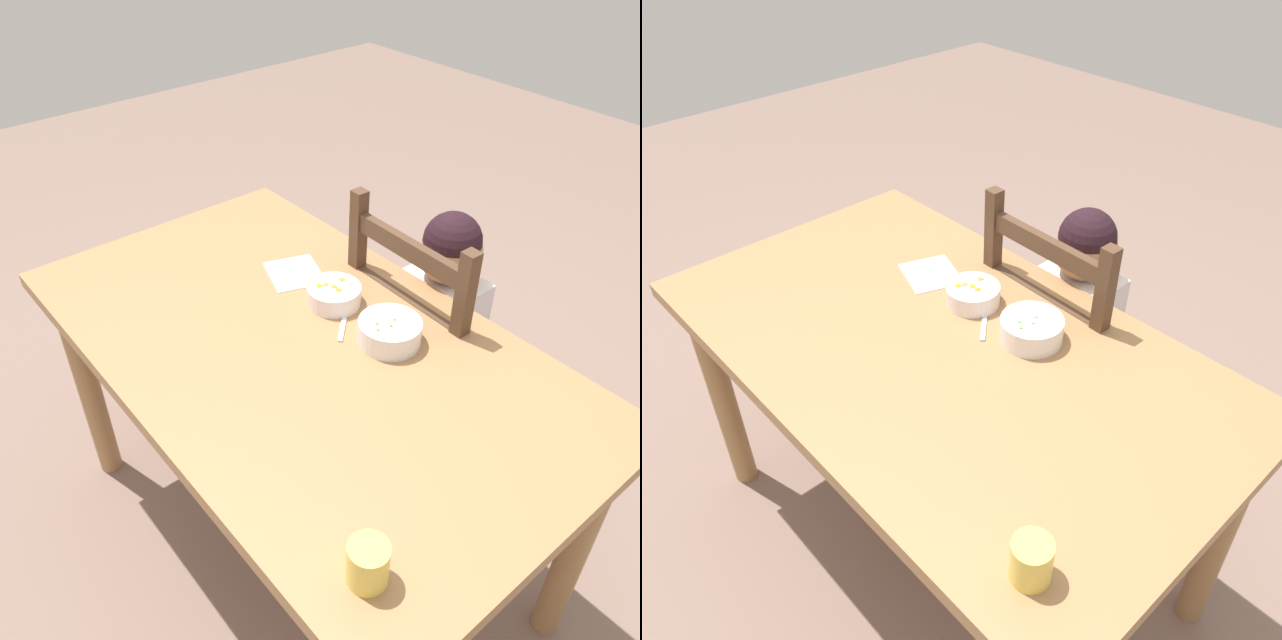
% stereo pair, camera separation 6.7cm
% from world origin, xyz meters
% --- Properties ---
extents(ground_plane, '(8.00, 8.00, 0.00)m').
position_xyz_m(ground_plane, '(0.00, 0.00, 0.00)').
color(ground_plane, '#82685D').
extents(dining_table, '(1.42, 0.83, 0.78)m').
position_xyz_m(dining_table, '(0.00, 0.00, 0.67)').
color(dining_table, '#A07549').
rests_on(dining_table, ground).
extents(dining_chair, '(0.43, 0.43, 1.00)m').
position_xyz_m(dining_chair, '(0.03, 0.46, 0.47)').
color(dining_chair, '#4F3523').
rests_on(dining_chair, ground).
extents(child_figure, '(0.32, 0.31, 0.97)m').
position_xyz_m(child_figure, '(0.03, 0.46, 0.64)').
color(child_figure, white).
rests_on(child_figure, ground).
extents(bowl_of_peas, '(0.15, 0.15, 0.06)m').
position_xyz_m(bowl_of_peas, '(0.13, 0.16, 0.81)').
color(bowl_of_peas, white).
rests_on(bowl_of_peas, dining_table).
extents(bowl_of_carrots, '(0.14, 0.14, 0.05)m').
position_xyz_m(bowl_of_carrots, '(-0.07, 0.16, 0.81)').
color(bowl_of_carrots, white).
rests_on(bowl_of_carrots, dining_table).
extents(spoon, '(0.11, 0.12, 0.01)m').
position_xyz_m(spoon, '(-0.00, 0.14, 0.78)').
color(spoon, silver).
rests_on(spoon, dining_table).
extents(drinking_cup, '(0.07, 0.07, 0.08)m').
position_xyz_m(drinking_cup, '(0.55, -0.29, 0.82)').
color(drinking_cup, '#F1D359').
rests_on(drinking_cup, dining_table).
extents(paper_napkin, '(0.19, 0.18, 0.00)m').
position_xyz_m(paper_napkin, '(-0.24, 0.17, 0.78)').
color(paper_napkin, white).
rests_on(paper_napkin, dining_table).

